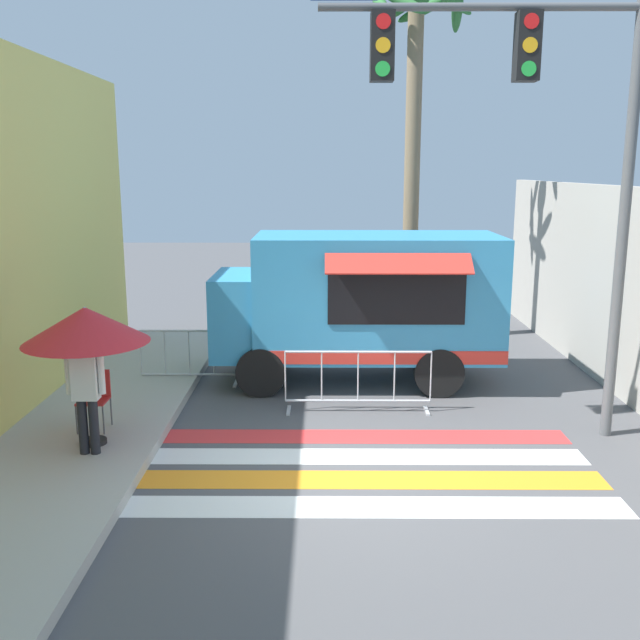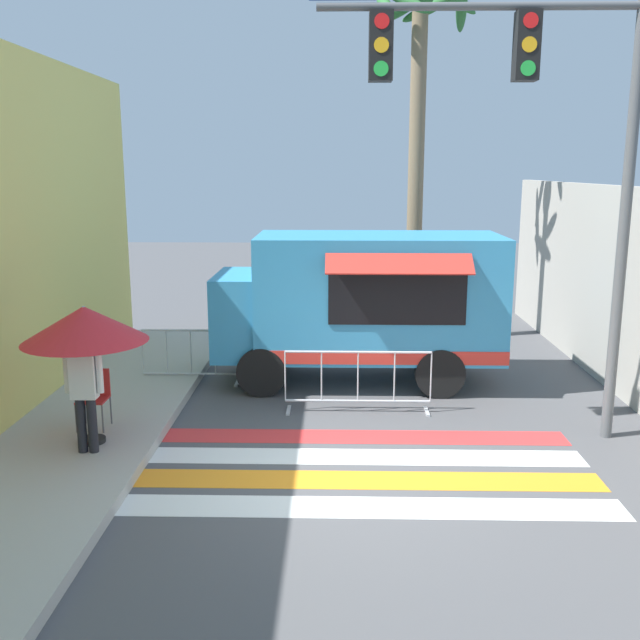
# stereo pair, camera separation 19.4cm
# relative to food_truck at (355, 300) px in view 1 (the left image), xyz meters

# --- Properties ---
(ground_plane) EXTENTS (60.00, 60.00, 0.00)m
(ground_plane) POSITION_rel_food_truck_xyz_m (-0.13, -4.44, -1.56)
(ground_plane) COLOR #4C4C4F
(crosswalk_painted) EXTENTS (6.40, 2.84, 0.01)m
(crosswalk_painted) POSITION_rel_food_truck_xyz_m (-0.13, -4.02, -1.56)
(crosswalk_painted) COLOR white
(crosswalk_painted) RESTS_ON ground_plane
(food_truck) EXTENTS (5.23, 2.52, 2.77)m
(food_truck) POSITION_rel_food_truck_xyz_m (0.00, 0.00, 0.00)
(food_truck) COLOR #338CBF
(food_truck) RESTS_ON ground_plane
(traffic_signal_pole) EXTENTS (4.53, 0.29, 6.43)m
(traffic_signal_pole) POSITION_rel_food_truck_xyz_m (2.27, -2.78, 3.08)
(traffic_signal_pole) COLOR #515456
(traffic_signal_pole) RESTS_ON ground_plane
(patio_umbrella) EXTENTS (1.71, 1.71, 1.96)m
(patio_umbrella) POSITION_rel_food_truck_xyz_m (-3.81, -3.57, 0.30)
(patio_umbrella) COLOR black
(patio_umbrella) RESTS_ON sidewalk_left
(folding_chair) EXTENTS (0.41, 0.41, 0.87)m
(folding_chair) POSITION_rel_food_truck_xyz_m (-3.97, -2.93, -0.88)
(folding_chair) COLOR #4C4C51
(folding_chair) RESTS_ON sidewalk_left
(vendor_person) EXTENTS (0.53, 0.22, 1.64)m
(vendor_person) POSITION_rel_food_truck_xyz_m (-3.75, -3.92, -0.48)
(vendor_person) COLOR black
(vendor_person) RESTS_ON sidewalk_left
(barricade_front) EXTENTS (2.42, 0.44, 1.04)m
(barricade_front) POSITION_rel_food_truck_xyz_m (-0.01, -1.75, -1.04)
(barricade_front) COLOR #B7BABF
(barricade_front) RESTS_ON ground_plane
(barricade_side) EXTENTS (1.83, 0.44, 1.04)m
(barricade_side) POSITION_rel_food_truck_xyz_m (-3.07, -0.23, -1.06)
(barricade_side) COLOR #B7BABF
(barricade_side) RESTS_ON ground_plane
(palm_tree) EXTENTS (2.27, 2.31, 7.88)m
(palm_tree) POSITION_rel_food_truck_xyz_m (1.41, 3.28, 3.80)
(palm_tree) COLOR #7A664C
(palm_tree) RESTS_ON ground_plane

